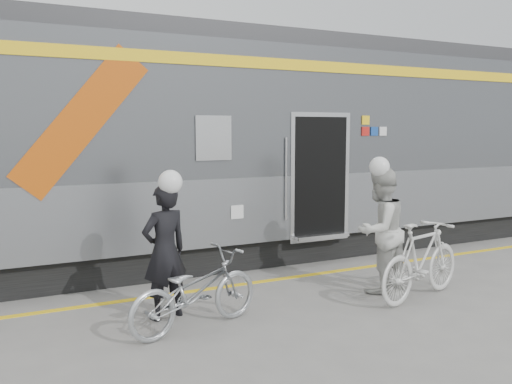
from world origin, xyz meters
TOP-DOWN VIEW (x-y plane):
  - ground at (0.00, 0.00)m, footprint 90.00×90.00m
  - train at (-0.45, 4.19)m, footprint 24.00×3.17m
  - safety_strip at (0.00, 2.15)m, footprint 24.00×0.12m
  - man at (-1.52, 1.25)m, footprint 0.72×0.56m
  - bicycle_left at (-1.32, 0.70)m, footprint 1.91×1.09m
  - woman at (1.65, 0.95)m, footprint 1.04×0.90m
  - bicycle_right at (1.95, 0.40)m, footprint 1.92×0.97m
  - helmet_man at (-1.52, 1.25)m, footprint 0.30×0.30m
  - helmet_woman at (1.65, 0.95)m, footprint 0.29×0.29m

SIDE VIEW (x-z plane):
  - ground at x=0.00m, z-range 0.00..0.00m
  - safety_strip at x=0.00m, z-range 0.00..0.01m
  - bicycle_left at x=-1.32m, z-range 0.00..0.95m
  - bicycle_right at x=1.95m, z-range 0.00..1.11m
  - man at x=-1.52m, z-range 0.00..1.72m
  - woman at x=1.65m, z-range 0.00..1.83m
  - helmet_man at x=-1.52m, z-range 1.72..2.02m
  - helmet_woman at x=1.65m, z-range 1.83..2.12m
  - train at x=-0.45m, z-range 0.00..4.10m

